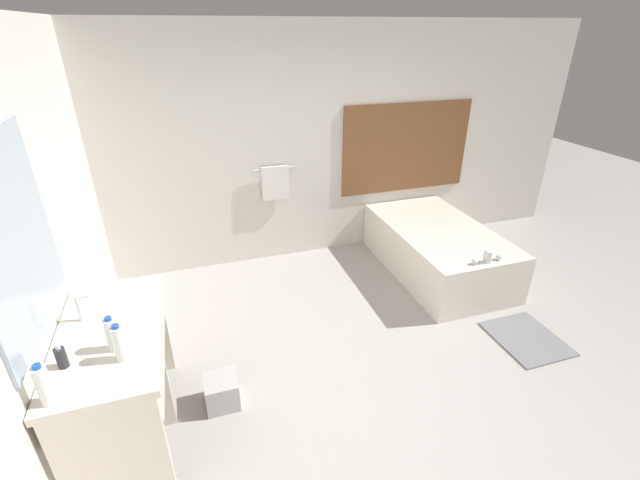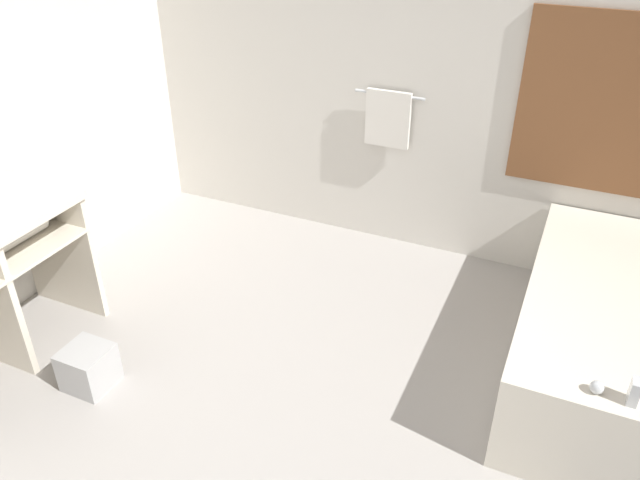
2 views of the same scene
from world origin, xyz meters
name	(u,v)px [view 2 (image 2 of 2)]	position (x,y,z in m)	size (l,w,h in m)	color
ground_plane	(291,458)	(0.00, 0.00, 0.00)	(16.00, 16.00, 0.00)	#A8A39E
wall_back_with_blinds	(445,69)	(0.05, 2.23, 1.35)	(7.40, 0.13, 2.70)	silver
bathtub	(622,334)	(1.39, 1.26, 0.30)	(1.04, 1.85, 0.67)	silver
waste_bin	(89,367)	(-1.25, 0.00, 0.12)	(0.25, 0.25, 0.24)	#B2B2B2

